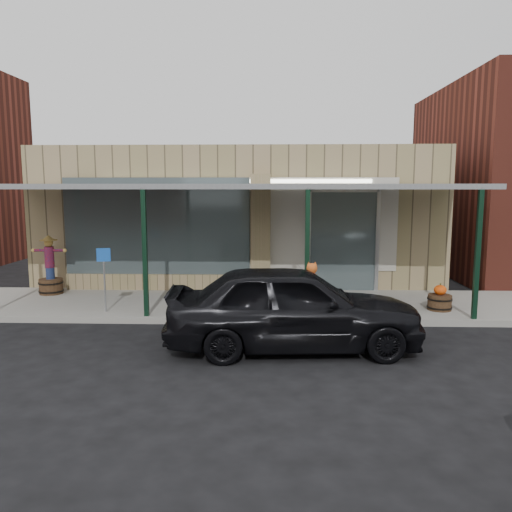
{
  "coord_description": "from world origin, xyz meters",
  "views": [
    {
      "loc": [
        1.05,
        -8.75,
        3.04
      ],
      "look_at": [
        0.66,
        2.6,
        1.47
      ],
      "focal_mm": 35.0,
      "sensor_mm": 36.0,
      "label": 1
    }
  ],
  "objects_px": {
    "barrel_scarecrow": "(50,274)",
    "barrel_pumpkin": "(440,300)",
    "handicap_sign": "(104,271)",
    "parked_sedan": "(293,307)"
  },
  "relations": [
    {
      "from": "barrel_scarecrow",
      "to": "barrel_pumpkin",
      "type": "bearing_deg",
      "value": 11.66
    },
    {
      "from": "barrel_pumpkin",
      "to": "handicap_sign",
      "type": "xyz_separation_m",
      "value": [
        -7.86,
        -0.42,
        0.73
      ]
    },
    {
      "from": "barrel_pumpkin",
      "to": "handicap_sign",
      "type": "height_order",
      "value": "handicap_sign"
    },
    {
      "from": "barrel_scarecrow",
      "to": "handicap_sign",
      "type": "xyz_separation_m",
      "value": [
        2.14,
        -1.89,
        0.42
      ]
    },
    {
      "from": "handicap_sign",
      "to": "parked_sedan",
      "type": "xyz_separation_m",
      "value": [
        4.29,
        -2.1,
        -0.3
      ]
    },
    {
      "from": "barrel_scarecrow",
      "to": "parked_sedan",
      "type": "xyz_separation_m",
      "value": [
        6.43,
        -3.99,
        0.12
      ]
    },
    {
      "from": "barrel_pumpkin",
      "to": "parked_sedan",
      "type": "height_order",
      "value": "parked_sedan"
    },
    {
      "from": "barrel_pumpkin",
      "to": "parked_sedan",
      "type": "bearing_deg",
      "value": -144.82
    },
    {
      "from": "barrel_scarecrow",
      "to": "barrel_pumpkin",
      "type": "height_order",
      "value": "barrel_scarecrow"
    },
    {
      "from": "barrel_scarecrow",
      "to": "barrel_pumpkin",
      "type": "xyz_separation_m",
      "value": [
        10.0,
        -1.47,
        -0.31
      ]
    }
  ]
}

